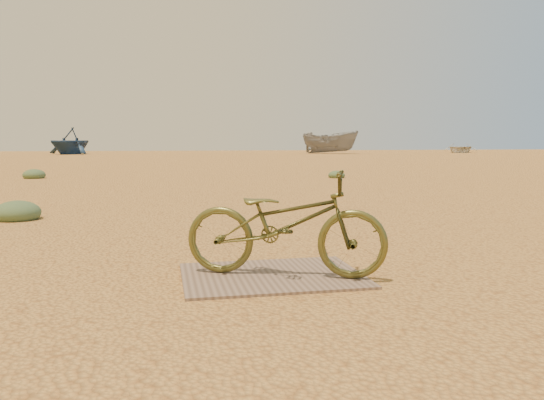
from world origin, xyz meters
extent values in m
plane|color=tan|center=(0.00, 0.00, 0.00)|extent=(120.00, 120.00, 0.00)
cube|color=#816959|center=(-0.59, 0.44, 0.01)|extent=(1.45, 1.08, 0.02)
imported|color=brown|center=(-0.49, 0.39, 0.45)|extent=(1.72, 1.13, 0.85)
imported|color=navy|center=(-9.05, 44.06, 1.15)|extent=(5.57, 5.73, 2.30)
imported|color=gray|center=(13.49, 42.44, 1.02)|extent=(5.41, 4.74, 2.04)
imported|color=beige|center=(27.09, 43.43, 0.47)|extent=(5.14, 5.52, 0.93)
ellipsoid|color=#5E764D|center=(-3.47, 4.29, 0.00)|extent=(0.63, 0.63, 0.35)
ellipsoid|color=#5E764D|center=(3.73, 11.61, 0.00)|extent=(0.51, 0.51, 0.28)
ellipsoid|color=#5E764D|center=(-5.21, 13.23, 0.00)|extent=(0.65, 0.65, 0.36)
camera|label=1|loc=(-1.44, -3.71, 1.10)|focal=35.00mm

